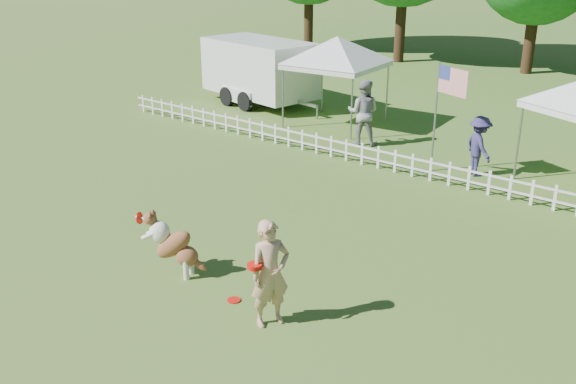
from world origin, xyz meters
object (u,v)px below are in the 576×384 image
object	(u,v)px
handler	(270,274)
frisbee_on_turf	(234,300)
cargo_trailer	(259,72)
dog	(174,245)
spectator_a	(363,112)
flag_pole	(435,118)
canopy_tent_left	(336,82)
spectator_b	(479,146)

from	to	relation	value
handler	frisbee_on_turf	xyz separation A→B (m)	(-0.89, 0.11, -0.85)
handler	cargo_trailer	distance (m)	14.60
frisbee_on_turf	cargo_trailer	xyz separation A→B (m)	(-8.88, 10.72, 1.16)
dog	frisbee_on_turf	distance (m)	1.53
spectator_a	flag_pole	bearing A→B (deg)	137.87
canopy_tent_left	flag_pole	xyz separation A→B (m)	(4.55, -2.16, 0.03)
flag_pole	spectator_b	xyz separation A→B (m)	(1.04, 0.42, -0.64)
frisbee_on_turf	cargo_trailer	bearing A→B (deg)	129.64
frisbee_on_turf	cargo_trailer	world-z (taller)	cargo_trailer
handler	spectator_a	bearing A→B (deg)	49.28
flag_pole	spectator_b	distance (m)	1.29
frisbee_on_turf	handler	bearing A→B (deg)	-7.19
frisbee_on_turf	canopy_tent_left	xyz separation A→B (m)	(-5.06, 10.07, 1.36)
canopy_tent_left	spectator_a	size ratio (longest dim) A/B	1.45
canopy_tent_left	cargo_trailer	world-z (taller)	canopy_tent_left
handler	dog	distance (m)	2.33
canopy_tent_left	spectator_a	distance (m)	2.32
frisbee_on_turf	spectator_b	world-z (taller)	spectator_b
handler	spectator_a	xyz separation A→B (m)	(-4.08, 8.89, 0.09)
frisbee_on_turf	canopy_tent_left	distance (m)	11.35
spectator_b	dog	bearing A→B (deg)	115.72
cargo_trailer	canopy_tent_left	bearing A→B (deg)	-0.25
dog	spectator_b	world-z (taller)	spectator_b
handler	spectator_b	bearing A→B (deg)	27.09
dog	flag_pole	distance (m)	7.99
spectator_a	spectator_b	bearing A→B (deg)	149.05
spectator_a	cargo_trailer	bearing A→B (deg)	-43.03
flag_pole	handler	bearing A→B (deg)	-57.62
canopy_tent_left	flag_pole	size ratio (longest dim) A/B	0.98
cargo_trailer	spectator_b	size ratio (longest dim) A/B	3.46
frisbee_on_turf	spectator_b	bearing A→B (deg)	86.35
dog	cargo_trailer	distance (m)	13.07
canopy_tent_left	cargo_trailer	xyz separation A→B (m)	(-3.82, 0.65, -0.21)
dog	frisbee_on_turf	world-z (taller)	dog
dog	spectator_a	size ratio (longest dim) A/B	0.61
canopy_tent_left	flag_pole	world-z (taller)	flag_pole
dog	spectator_a	distance (m)	8.95
cargo_trailer	spectator_b	world-z (taller)	cargo_trailer
canopy_tent_left	spectator_b	xyz separation A→B (m)	(5.59, -1.74, -0.61)
cargo_trailer	flag_pole	xyz separation A→B (m)	(8.37, -2.82, 0.23)
spectator_a	frisbee_on_turf	bearing A→B (deg)	85.79
frisbee_on_turf	spectator_b	size ratio (longest dim) A/B	0.14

